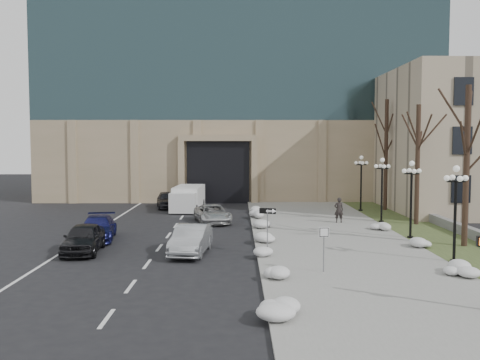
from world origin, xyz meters
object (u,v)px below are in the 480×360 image
object	(u,v)px
car_c	(98,228)
box_truck	(188,199)
car_a	(84,238)
pedestrian	(339,210)
keep_sign	(324,240)
car_b	(191,240)
one_way_sign	(270,216)
lamppost_b	(411,189)
car_d	(213,214)
car_e	(167,200)
lamppost_c	(382,181)
lamppost_a	(455,201)
lamppost_d	(361,176)

from	to	relation	value
car_c	box_truck	size ratio (longest dim) A/B	0.75
car_c	box_truck	distance (m)	14.90
car_a	pedestrian	size ratio (longest dim) A/B	2.50
box_truck	keep_sign	world-z (taller)	keep_sign
car_a	car_b	xyz separation A→B (m)	(5.74, -0.33, -0.01)
car_b	one_way_sign	bearing A→B (deg)	2.42
car_c	car_a	bearing A→B (deg)	-94.53
lamppost_b	car_d	bearing A→B (deg)	150.95
car_e	keep_sign	world-z (taller)	keep_sign
car_a	keep_sign	xyz separation A→B (m)	(11.99, -4.80, 0.79)
car_c	car_e	size ratio (longest dim) A/B	1.11
pedestrian	one_way_sign	world-z (taller)	one_way_sign
box_truck	lamppost_b	size ratio (longest dim) A/B	1.37
box_truck	keep_sign	bearing A→B (deg)	-66.77
pedestrian	car_c	bearing A→B (deg)	18.99
box_truck	one_way_sign	bearing A→B (deg)	-68.47
pedestrian	lamppost_b	distance (m)	7.15
box_truck	lamppost_c	distance (m)	16.83
car_e	lamppost_a	world-z (taller)	lamppost_a
car_b	box_truck	xyz separation A→B (m)	(-1.87, 18.43, 0.22)
box_truck	lamppost_d	size ratio (longest dim) A/B	1.37
car_a	keep_sign	distance (m)	12.94
car_a	car_c	xyz separation A→B (m)	(-0.24, 3.78, -0.06)
lamppost_b	lamppost_c	bearing A→B (deg)	90.00
lamppost_a	lamppost_b	distance (m)	6.50
car_c	one_way_sign	bearing A→B (deg)	-31.56
pedestrian	keep_sign	xyz separation A→B (m)	(-3.45, -14.66, 0.54)
lamppost_a	lamppost_d	xyz separation A→B (m)	(0.00, 19.50, 0.00)
pedestrian	box_truck	distance (m)	14.21
car_c	car_e	bearing A→B (deg)	74.09
car_c	lamppost_c	size ratio (longest dim) A/B	1.03
car_d	lamppost_b	size ratio (longest dim) A/B	1.01
keep_sign	lamppost_c	distance (m)	16.55
keep_sign	lamppost_b	distance (m)	10.96
box_truck	one_way_sign	xyz separation A→B (m)	(6.01, -18.70, 1.04)
pedestrian	lamppost_a	xyz separation A→B (m)	(3.18, -12.57, 2.05)
car_e	lamppost_a	xyz separation A→B (m)	(16.73, -22.19, 2.32)
lamppost_d	lamppost_a	bearing A→B (deg)	-90.00
car_b	lamppost_d	world-z (taller)	lamppost_d
box_truck	lamppost_b	xyz separation A→B (m)	(14.76, -14.31, 2.09)
box_truck	lamppost_d	world-z (taller)	lamppost_d
car_a	lamppost_d	xyz separation A→B (m)	(18.63, 16.79, 2.30)
lamppost_a	lamppost_c	world-z (taller)	same
car_c	keep_sign	xyz separation A→B (m)	(12.23, -8.58, 0.85)
lamppost_c	lamppost_d	size ratio (longest dim) A/B	1.00
car_d	lamppost_b	distance (m)	14.23
car_c	keep_sign	bearing A→B (deg)	-43.20
lamppost_b	car_e	bearing A→B (deg)	136.83
car_a	car_e	bearing A→B (deg)	79.83
car_b	car_d	bearing A→B (deg)	92.82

